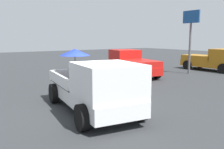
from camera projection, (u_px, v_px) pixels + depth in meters
ground_plane at (92, 110)px, 9.17m from camera, size 80.00×80.00×0.00m
pickup_truck_main at (95, 87)px, 8.67m from camera, size 5.28×2.88×2.23m
pickup_truck_red at (131, 63)px, 17.44m from camera, size 5.05×2.86×1.80m
pickup_truck_far at (213, 60)px, 20.07m from camera, size 4.84×2.24×1.80m
motel_sign at (191, 29)px, 18.07m from camera, size 1.40×0.16×4.65m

